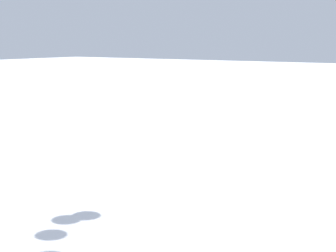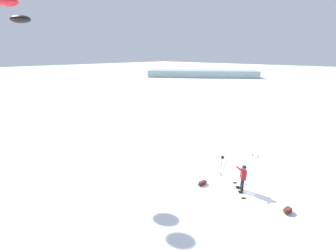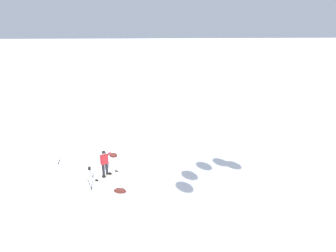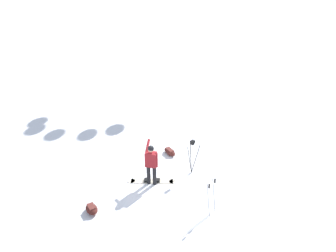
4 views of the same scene
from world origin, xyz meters
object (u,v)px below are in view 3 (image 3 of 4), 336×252
at_px(snowboard, 107,176).
at_px(ski_poles, 60,167).
at_px(gear_bag_large, 113,155).
at_px(camera_tripod, 90,174).
at_px(snowboarder, 104,161).
at_px(gear_bag_small, 120,191).

distance_m(snowboard, ski_poles, 2.69).
xyz_separation_m(gear_bag_large, ski_poles, (-2.66, -2.75, 0.66)).
xyz_separation_m(gear_bag_large, camera_tripod, (-0.71, -4.00, 0.86)).
distance_m(gear_bag_large, camera_tripod, 4.15).
bearing_deg(snowboard, gear_bag_large, 87.85).
bearing_deg(snowboard, ski_poles, -174.61).
bearing_deg(snowboarder, gear_bag_small, -61.78).
height_order(snowboard, ski_poles, ski_poles).
bearing_deg(snowboard, camera_tripod, -112.42).
bearing_deg(camera_tripod, ski_poles, 147.48).
xyz_separation_m(snowboard, gear_bag_large, (0.09, 2.51, 0.12)).
bearing_deg(camera_tripod, gear_bag_small, -12.57).
bearing_deg(gear_bag_small, camera_tripod, 167.43).
distance_m(snowboarder, snowboard, 0.94).
height_order(snowboarder, gear_bag_small, snowboarder).
height_order(gear_bag_small, ski_poles, ski_poles).
bearing_deg(ski_poles, gear_bag_large, 46.00).
height_order(snowboarder, gear_bag_large, snowboarder).
bearing_deg(snowboarder, ski_poles, -172.42).
distance_m(snowboard, gear_bag_large, 2.51).
bearing_deg(gear_bag_large, camera_tripod, -100.03).
relative_size(snowboarder, gear_bag_small, 2.21).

